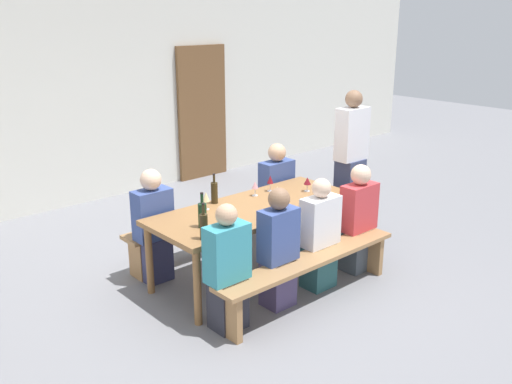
% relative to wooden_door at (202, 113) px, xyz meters
% --- Properties ---
extents(ground_plane, '(24.00, 24.00, 0.00)m').
position_rel_wooden_door_xyz_m(ground_plane, '(-1.79, -3.30, -1.05)').
color(ground_plane, slate).
extents(back_wall, '(14.00, 0.20, 3.20)m').
position_rel_wooden_door_xyz_m(back_wall, '(-1.79, 0.14, 0.55)').
color(back_wall, silver).
rests_on(back_wall, ground).
extents(wooden_door, '(0.90, 0.06, 2.10)m').
position_rel_wooden_door_xyz_m(wooden_door, '(0.00, 0.00, 0.00)').
color(wooden_door, brown).
rests_on(wooden_door, ground).
extents(tasting_table, '(2.19, 0.90, 0.75)m').
position_rel_wooden_door_xyz_m(tasting_table, '(-1.79, -3.30, -0.37)').
color(tasting_table, olive).
rests_on(tasting_table, ground).
extents(bench_near, '(2.09, 0.30, 0.45)m').
position_rel_wooden_door_xyz_m(bench_near, '(-1.79, -4.05, -0.69)').
color(bench_near, '#9E7247').
rests_on(bench_near, ground).
extents(bench_far, '(2.09, 0.30, 0.45)m').
position_rel_wooden_door_xyz_m(bench_far, '(-1.79, -2.55, -0.69)').
color(bench_far, '#9E7247').
rests_on(bench_far, ground).
extents(wine_bottle_0, '(0.07, 0.07, 0.31)m').
position_rel_wooden_door_xyz_m(wine_bottle_0, '(-2.03, -2.94, -0.18)').
color(wine_bottle_0, '#332814').
rests_on(wine_bottle_0, tasting_table).
extents(wine_bottle_1, '(0.07, 0.07, 0.32)m').
position_rel_wooden_door_xyz_m(wine_bottle_1, '(-2.68, -3.63, -0.18)').
color(wine_bottle_1, '#332814').
rests_on(wine_bottle_1, tasting_table).
extents(wine_bottle_2, '(0.08, 0.08, 0.33)m').
position_rel_wooden_door_xyz_m(wine_bottle_2, '(-2.52, -3.40, -0.18)').
color(wine_bottle_2, '#143319').
rests_on(wine_bottle_2, tasting_table).
extents(wine_glass_0, '(0.08, 0.08, 0.18)m').
position_rel_wooden_door_xyz_m(wine_glass_0, '(-2.21, -3.04, -0.17)').
color(wine_glass_0, silver).
rests_on(wine_glass_0, tasting_table).
extents(wine_glass_1, '(0.08, 0.08, 0.16)m').
position_rel_wooden_door_xyz_m(wine_glass_1, '(-1.05, -3.30, -0.19)').
color(wine_glass_1, silver).
rests_on(wine_glass_1, tasting_table).
extents(wine_glass_2, '(0.07, 0.07, 0.16)m').
position_rel_wooden_door_xyz_m(wine_glass_2, '(-1.57, -3.04, -0.19)').
color(wine_glass_2, silver).
rests_on(wine_glass_2, tasting_table).
extents(wine_glass_3, '(0.07, 0.07, 0.18)m').
position_rel_wooden_door_xyz_m(wine_glass_3, '(-1.34, -3.03, -0.17)').
color(wine_glass_3, silver).
rests_on(wine_glass_3, tasting_table).
extents(wine_glass_4, '(0.06, 0.06, 0.15)m').
position_rel_wooden_door_xyz_m(wine_glass_4, '(-1.49, -3.29, -0.20)').
color(wine_glass_4, silver).
rests_on(wine_glass_4, tasting_table).
extents(seated_guest_near_0, '(0.37, 0.24, 1.13)m').
position_rel_wooden_door_xyz_m(seated_guest_near_0, '(-2.64, -3.90, -0.52)').
color(seated_guest_near_0, '#292A34').
rests_on(seated_guest_near_0, ground).
extents(seated_guest_near_1, '(0.36, 0.24, 1.14)m').
position_rel_wooden_door_xyz_m(seated_guest_near_1, '(-2.05, -3.90, -0.51)').
color(seated_guest_near_1, '#493E65').
rests_on(seated_guest_near_1, ground).
extents(seated_guest_near_2, '(0.39, 0.24, 1.11)m').
position_rel_wooden_door_xyz_m(seated_guest_near_2, '(-1.49, -3.90, -0.53)').
color(seated_guest_near_2, '#28585A').
rests_on(seated_guest_near_2, ground).
extents(seated_guest_near_3, '(0.39, 0.24, 1.14)m').
position_rel_wooden_door_xyz_m(seated_guest_near_3, '(-0.91, -3.90, -0.51)').
color(seated_guest_near_3, '#424B54').
rests_on(seated_guest_near_3, ground).
extents(seated_guest_far_0, '(0.38, 0.24, 1.16)m').
position_rel_wooden_door_xyz_m(seated_guest_far_0, '(-2.61, -2.70, -0.50)').
color(seated_guest_far_0, navy).
rests_on(seated_guest_far_0, ground).
extents(seated_guest_far_1, '(0.41, 0.24, 1.16)m').
position_rel_wooden_door_xyz_m(seated_guest_far_1, '(-0.93, -2.70, -0.50)').
color(seated_guest_far_1, '#404D71').
rests_on(seated_guest_far_1, ground).
extents(standing_host, '(0.39, 0.24, 1.77)m').
position_rel_wooden_door_xyz_m(standing_host, '(-0.33, -3.29, -0.19)').
color(standing_host, '#333B5A').
rests_on(standing_host, ground).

